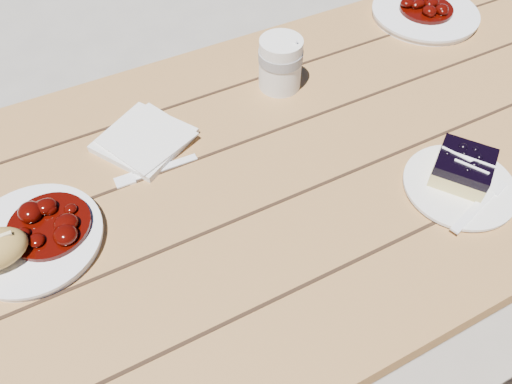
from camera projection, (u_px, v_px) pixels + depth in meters
name	position (u px, v px, depth m)	size (l,w,h in m)	color
ground	(262.00, 335.00, 1.50)	(60.00, 60.00, 0.00)	gray
picnic_table	(265.00, 220.00, 1.04)	(2.00, 1.55, 0.75)	brown
main_plate	(34.00, 240.00, 0.81)	(0.22, 0.22, 0.02)	white
goulash_stew	(46.00, 220.00, 0.80)	(0.13, 0.13, 0.04)	#3C0502
dessert_plate	(459.00, 187.00, 0.89)	(0.19, 0.19, 0.01)	white
blueberry_cake	(463.00, 167.00, 0.87)	(0.13, 0.13, 0.05)	#E9D67F
fork_dessert	(474.00, 210.00, 0.84)	(0.03, 0.16, 0.01)	white
coffee_cup	(280.00, 64.00, 1.03)	(0.09, 0.09, 0.11)	white
napkin_stack	(144.00, 140.00, 0.96)	(0.15, 0.15, 0.01)	white
fork_table	(164.00, 167.00, 0.92)	(0.03, 0.16, 0.01)	white
second_plate	(425.00, 14.00, 1.23)	(0.25, 0.25, 0.02)	white
second_stew	(428.00, 3.00, 1.21)	(0.13, 0.13, 0.04)	#3C0502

